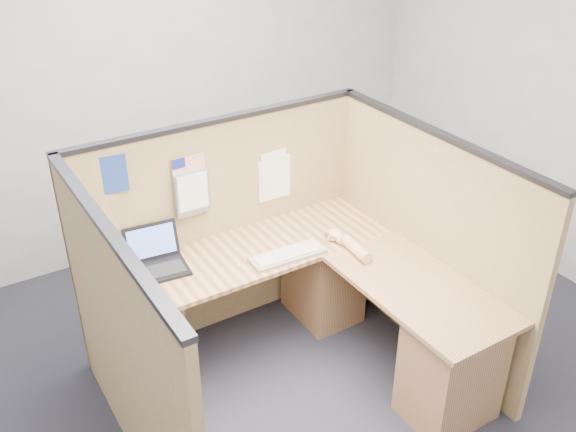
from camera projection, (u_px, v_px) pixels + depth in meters
floor at (304, 402)px, 3.94m from camera, size 5.00×5.00×0.00m
wall_back at (146, 84)px, 4.91m from camera, size 5.00×0.00×5.00m
cubicle_partitions at (267, 265)px, 3.88m from camera, size 2.06×1.83×1.53m
l_desk at (304, 317)px, 4.04m from camera, size 1.95×1.75×0.73m
laptop at (155, 258)px, 3.91m from camera, size 0.36×0.35×0.24m
keyboard at (288, 255)px, 4.02m from camera, size 0.49×0.19×0.03m
mouse at (335, 237)px, 4.20m from camera, size 0.12×0.07×0.05m
hand_forearm at (349, 244)px, 4.09m from camera, size 0.11×0.40×0.08m
blue_poster at (112, 175)px, 3.68m from camera, size 0.18×0.03×0.24m
american_flag at (185, 170)px, 3.91m from camera, size 0.22×0.01×0.38m
file_holder at (192, 193)px, 3.99m from camera, size 0.23×0.05×0.29m
paper_left at (275, 178)px, 4.33m from camera, size 0.24×0.00×0.31m
paper_right at (274, 170)px, 4.29m from camera, size 0.21×0.02×0.27m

